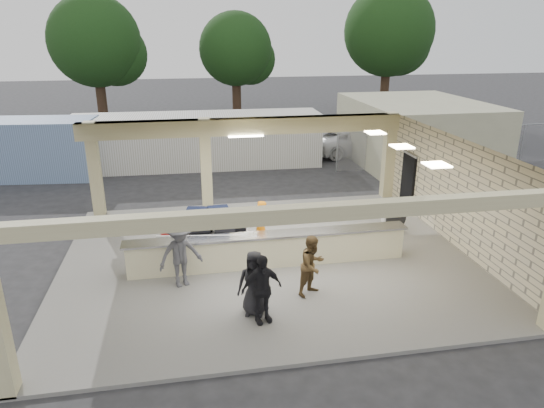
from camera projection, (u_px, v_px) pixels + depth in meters
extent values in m
plane|color=#272729|center=(267.00, 260.00, 14.65)|extent=(120.00, 120.00, 0.00)
cube|color=slate|center=(267.00, 259.00, 14.63)|extent=(12.00, 10.00, 0.10)
cube|color=tan|center=(266.00, 147.00, 13.47)|extent=(12.00, 10.00, 0.02)
cube|color=beige|center=(456.00, 194.00, 15.06)|extent=(0.02, 10.00, 3.50)
cube|color=black|center=(408.00, 183.00, 18.22)|extent=(0.10, 0.95, 2.10)
cube|color=tan|center=(245.00, 126.00, 17.97)|extent=(12.00, 0.50, 0.60)
cube|color=tan|center=(309.00, 213.00, 9.03)|extent=(12.00, 0.30, 0.30)
cube|color=tan|center=(95.00, 170.00, 17.52)|extent=(0.40, 0.40, 3.50)
cube|color=tan|center=(206.00, 165.00, 18.19)|extent=(0.40, 0.40, 3.50)
cube|color=tan|center=(389.00, 156.00, 19.46)|extent=(0.40, 0.40, 3.50)
cube|color=white|center=(246.00, 136.00, 17.84)|extent=(1.30, 0.12, 0.06)
cube|color=#FFEABF|center=(375.00, 133.00, 15.50)|extent=(0.55, 0.55, 0.04)
cube|color=#FFEABF|center=(402.00, 146.00, 13.65)|extent=(0.55, 0.55, 0.04)
cube|color=#FFEABF|center=(437.00, 165.00, 11.80)|extent=(0.55, 0.55, 0.04)
cube|color=beige|center=(269.00, 251.00, 14.00)|extent=(8.00, 0.50, 0.90)
cube|color=#B7B7BC|center=(269.00, 235.00, 13.83)|extent=(8.20, 0.58, 0.06)
cube|color=white|center=(205.00, 236.00, 14.57)|extent=(2.78, 1.91, 0.12)
cylinder|color=black|center=(168.00, 257.00, 14.14)|extent=(0.18, 0.43, 0.41)
cylinder|color=black|center=(175.00, 241.00, 15.21)|extent=(0.18, 0.43, 0.41)
cylinder|color=black|center=(239.00, 256.00, 14.21)|extent=(0.18, 0.43, 0.41)
cylinder|color=black|center=(240.00, 240.00, 15.28)|extent=(0.18, 0.43, 0.41)
cube|color=white|center=(207.00, 220.00, 15.23)|extent=(2.57, 0.42, 0.31)
cube|color=white|center=(202.00, 240.00, 13.77)|extent=(2.57, 0.42, 0.31)
cube|color=black|center=(176.00, 235.00, 14.19)|extent=(0.65, 0.48, 0.27)
cube|color=black|center=(200.00, 234.00, 14.21)|extent=(0.65, 0.48, 0.27)
cube|color=black|center=(225.00, 234.00, 14.23)|extent=(0.65, 0.48, 0.27)
cube|color=black|center=(179.00, 226.00, 14.77)|extent=(0.65, 0.48, 0.27)
cube|color=black|center=(202.00, 226.00, 14.79)|extent=(0.65, 0.48, 0.27)
cube|color=black|center=(226.00, 226.00, 14.82)|extent=(0.65, 0.48, 0.27)
cube|color=black|center=(183.00, 224.00, 14.20)|extent=(0.65, 0.48, 0.27)
cube|color=black|center=(208.00, 221.00, 14.41)|extent=(0.65, 0.48, 0.27)
cube|color=black|center=(226.00, 219.00, 14.63)|extent=(0.65, 0.48, 0.27)
cube|color=black|center=(192.00, 218.00, 14.69)|extent=(0.65, 0.48, 0.27)
cube|color=black|center=(197.00, 213.00, 14.31)|extent=(0.65, 0.48, 0.27)
cube|color=black|center=(218.00, 211.00, 14.43)|extent=(0.65, 0.48, 0.27)
cube|color=#590F0C|center=(171.00, 236.00, 14.09)|extent=(0.65, 0.48, 0.27)
cube|color=black|center=(236.00, 226.00, 14.83)|extent=(0.65, 0.48, 0.27)
cube|color=black|center=(206.00, 216.00, 14.80)|extent=(0.65, 0.48, 0.27)
cylinder|color=white|center=(394.00, 218.00, 16.35)|extent=(0.82, 0.29, 0.82)
cylinder|color=black|center=(394.00, 218.00, 16.35)|extent=(0.73, 0.33, 0.73)
cube|color=white|center=(386.00, 228.00, 16.42)|extent=(0.05, 0.45, 0.27)
cube|color=white|center=(401.00, 227.00, 16.52)|extent=(0.05, 0.45, 0.27)
imported|color=orange|center=(260.00, 226.00, 14.77)|extent=(0.61, 0.68, 1.64)
imported|color=brown|center=(312.00, 265.00, 12.35)|extent=(0.84, 0.72, 1.61)
imported|color=black|center=(262.00, 289.00, 11.14)|extent=(1.06, 0.60, 1.70)
imported|color=#49484D|center=(180.00, 254.00, 12.72)|extent=(1.25, 0.78, 1.83)
imported|color=black|center=(254.00, 283.00, 11.47)|extent=(0.85, 0.55, 1.62)
imported|color=silver|center=(356.00, 141.00, 27.00)|extent=(5.41, 3.32, 1.44)
imported|color=silver|center=(413.00, 134.00, 28.74)|extent=(4.85, 2.67, 1.45)
imported|color=black|center=(317.00, 131.00, 29.93)|extent=(3.96, 3.57, 1.32)
cube|color=silver|center=(198.00, 141.00, 24.33)|extent=(12.32, 2.74, 2.66)
cylinder|color=gray|center=(337.00, 152.00, 23.48)|extent=(0.06, 0.06, 2.00)
cylinder|color=gray|center=(376.00, 150.00, 23.82)|extent=(0.06, 0.06, 2.00)
cylinder|color=gray|center=(414.00, 148.00, 24.15)|extent=(0.06, 0.06, 2.00)
cylinder|color=gray|center=(451.00, 147.00, 24.48)|extent=(0.06, 0.06, 2.00)
cylinder|color=gray|center=(487.00, 145.00, 24.82)|extent=(0.06, 0.06, 2.00)
cylinder|color=gray|center=(522.00, 144.00, 25.15)|extent=(0.06, 0.06, 2.00)
cube|color=gray|center=(451.00, 147.00, 24.48)|extent=(12.00, 0.02, 2.00)
cylinder|color=gray|center=(453.00, 127.00, 24.15)|extent=(12.00, 0.05, 0.05)
cylinder|color=#382619|center=(101.00, 94.00, 34.78)|extent=(0.70, 0.70, 4.50)
sphere|color=black|center=(95.00, 41.00, 33.56)|extent=(6.30, 6.30, 6.30)
sphere|color=black|center=(115.00, 54.00, 34.62)|extent=(4.50, 4.50, 4.50)
cylinder|color=#382619|center=(237.00, 91.00, 38.39)|extent=(0.70, 0.70, 4.00)
sphere|color=black|center=(236.00, 49.00, 37.30)|extent=(5.60, 5.60, 5.60)
sphere|color=black|center=(250.00, 59.00, 38.33)|extent=(4.00, 4.00, 4.00)
cylinder|color=#382619|center=(385.00, 83.00, 39.30)|extent=(0.70, 0.70, 5.00)
sphere|color=black|center=(389.00, 31.00, 37.94)|extent=(7.00, 7.00, 7.00)
sphere|color=black|center=(399.00, 44.00, 39.04)|extent=(5.00, 5.00, 5.00)
cube|color=#B3B28E|center=(416.00, 132.00, 24.96)|extent=(6.00, 8.00, 3.20)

